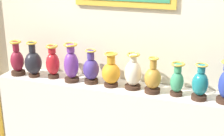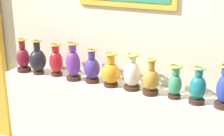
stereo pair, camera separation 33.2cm
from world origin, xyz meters
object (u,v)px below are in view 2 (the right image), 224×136
at_px(vase_crimson, 56,61).
at_px(vase_indigo, 92,68).
at_px(vase_ochre, 151,80).
at_px(vase_onyx, 38,60).
at_px(vase_jade, 175,83).
at_px(vase_teal, 198,88).
at_px(vase_violet, 73,63).
at_px(vase_ivory, 132,74).
at_px(vase_amber, 111,72).
at_px(vase_burgundy, 23,58).

bearing_deg(vase_crimson, vase_indigo, -0.14).
bearing_deg(vase_ochre, vase_onyx, -179.91).
xyz_separation_m(vase_jade, vase_teal, (0.21, -0.03, 0.00)).
relative_size(vase_crimson, vase_jade, 1.13).
bearing_deg(vase_violet, vase_crimson, 173.66).
relative_size(vase_indigo, vase_teal, 1.04).
relative_size(vase_ivory, vase_jade, 1.13).
distance_m(vase_crimson, vase_amber, 0.66).
height_order(vase_violet, vase_indigo, vase_violet).
xyz_separation_m(vase_violet, vase_ivory, (0.65, 0.03, -0.03)).
relative_size(vase_onyx, vase_violet, 0.95).
bearing_deg(vase_jade, vase_indigo, 178.59).
xyz_separation_m(vase_burgundy, vase_crimson, (0.41, 0.04, 0.01)).
distance_m(vase_crimson, vase_violet, 0.23).
bearing_deg(vase_onyx, vase_amber, 1.41).
height_order(vase_violet, vase_amber, vase_violet).
relative_size(vase_onyx, vase_amber, 1.12).
distance_m(vase_burgundy, vase_jade, 1.73).
height_order(vase_ivory, vase_teal, vase_ivory).
bearing_deg(vase_amber, vase_indigo, 176.47).
bearing_deg(vase_indigo, vase_onyx, -176.94).
relative_size(vase_burgundy, vase_amber, 1.10).
bearing_deg(vase_jade, vase_crimson, 179.02).
relative_size(vase_crimson, vase_violet, 0.89).
height_order(vase_violet, vase_ivory, vase_violet).
height_order(vase_onyx, vase_crimson, vase_onyx).
xyz_separation_m(vase_onyx, vase_ivory, (1.10, 0.04, -0.00)).
bearing_deg(vase_amber, vase_burgundy, -178.51).
height_order(vase_burgundy, vase_teal, vase_burgundy).
distance_m(vase_crimson, vase_ochre, 1.09).
bearing_deg(vase_ivory, vase_indigo, -179.81).
height_order(vase_burgundy, vase_ivory, vase_burgundy).
xyz_separation_m(vase_onyx, vase_indigo, (0.66, 0.04, -0.01)).
bearing_deg(vase_ochre, vase_crimson, 178.20).
xyz_separation_m(vase_crimson, vase_ochre, (1.09, -0.03, -0.03)).
bearing_deg(vase_violet, vase_amber, 1.46).
relative_size(vase_crimson, vase_indigo, 1.02).
distance_m(vase_onyx, vase_ivory, 1.10).
height_order(vase_indigo, vase_amber, vase_indigo).
relative_size(vase_violet, vase_jade, 1.28).
relative_size(vase_indigo, vase_jade, 1.11).
xyz_separation_m(vase_amber, vase_jade, (0.66, -0.01, -0.00)).
xyz_separation_m(vase_onyx, vase_jade, (1.53, 0.01, -0.02)).
xyz_separation_m(vase_crimson, vase_teal, (1.53, -0.05, -0.02)).
xyz_separation_m(vase_violet, vase_amber, (0.43, 0.01, -0.04)).
bearing_deg(vase_violet, vase_ivory, 2.28).
xyz_separation_m(vase_violet, vase_indigo, (0.21, 0.02, -0.03)).
bearing_deg(vase_crimson, vase_ochre, -1.80).
xyz_separation_m(vase_crimson, vase_ivory, (0.88, 0.00, -0.01)).
bearing_deg(vase_jade, vase_ochre, -177.08).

